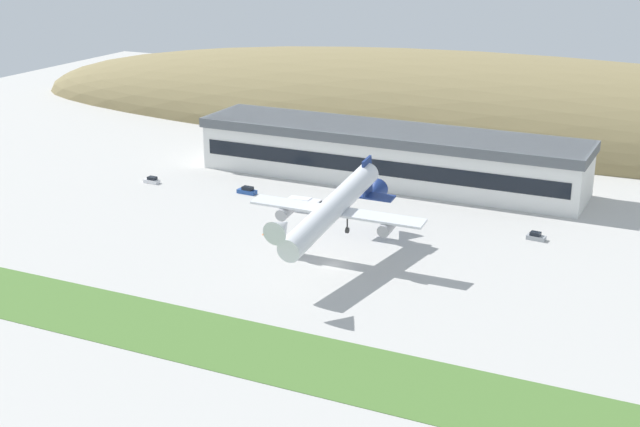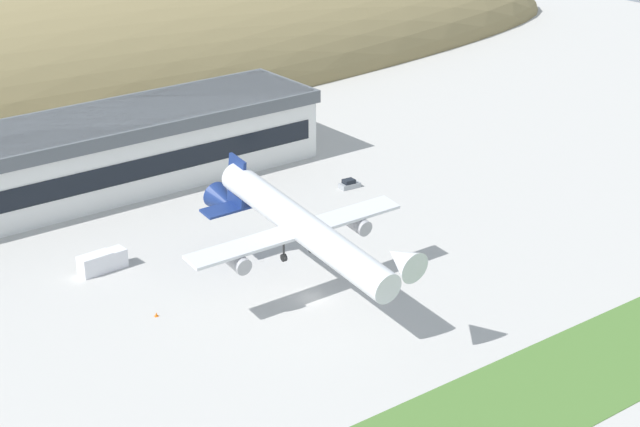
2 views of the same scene
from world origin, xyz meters
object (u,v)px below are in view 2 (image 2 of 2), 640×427
object	(u,v)px
service_car_0	(349,184)
traffic_cone_0	(156,314)
cargo_airplane	(301,227)
terminal_building	(63,158)
fuel_truck	(102,262)

from	to	relation	value
service_car_0	traffic_cone_0	size ratio (longest dim) A/B	6.49
cargo_airplane	service_car_0	bearing A→B (deg)	41.86
traffic_cone_0	terminal_building	bearing A→B (deg)	79.28
service_car_0	traffic_cone_0	world-z (taller)	service_car_0
service_car_0	traffic_cone_0	bearing A→B (deg)	-157.39
terminal_building	service_car_0	world-z (taller)	terminal_building
service_car_0	traffic_cone_0	distance (m)	53.79
terminal_building	cargo_airplane	world-z (taller)	cargo_airplane
cargo_airplane	traffic_cone_0	world-z (taller)	cargo_airplane
cargo_airplane	fuel_truck	world-z (taller)	cargo_airplane
fuel_truck	service_car_0	bearing A→B (deg)	4.46
fuel_truck	cargo_airplane	bearing A→B (deg)	-53.14
fuel_truck	traffic_cone_0	bearing A→B (deg)	-92.55
terminal_building	traffic_cone_0	size ratio (longest dim) A/B	161.20
terminal_building	service_car_0	distance (m)	48.59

